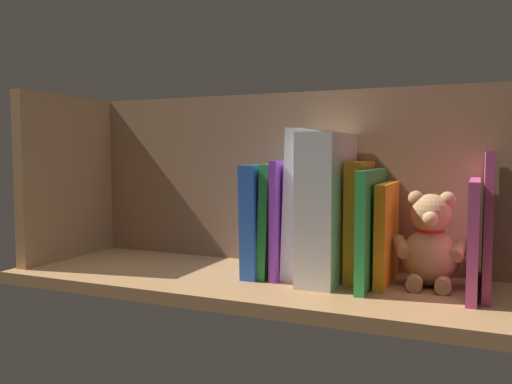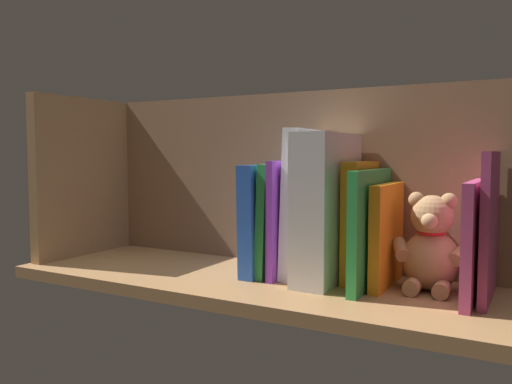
% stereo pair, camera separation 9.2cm
% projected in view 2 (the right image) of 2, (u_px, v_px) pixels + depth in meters
% --- Properties ---
extents(ground_plane, '(0.91, 0.32, 0.02)m').
position_uv_depth(ground_plane, '(256.00, 282.00, 0.94)').
color(ground_plane, '#A87A4C').
extents(shelf_back_panel, '(0.91, 0.02, 0.34)m').
position_uv_depth(shelf_back_panel, '(289.00, 179.00, 1.04)').
color(shelf_back_panel, '#8C6546').
rests_on(shelf_back_panel, ground_plane).
extents(shelf_side_divider, '(0.02, 0.26, 0.34)m').
position_uv_depth(shelf_side_divider, '(83.00, 177.00, 1.13)').
color(shelf_side_divider, '#A87A4C').
rests_on(shelf_side_divider, ground_plane).
extents(book_0, '(0.01, 0.17, 0.22)m').
position_uv_depth(book_0, '(489.00, 226.00, 0.78)').
color(book_0, '#B23F72').
rests_on(book_0, ground_plane).
extents(book_1, '(0.02, 0.19, 0.18)m').
position_uv_depth(book_1, '(474.00, 240.00, 0.78)').
color(book_1, '#B23F72').
rests_on(book_1, ground_plane).
extents(teddy_bear, '(0.13, 0.10, 0.16)m').
position_uv_depth(teddy_bear, '(431.00, 248.00, 0.83)').
color(teddy_bear, tan).
rests_on(teddy_bear, ground_plane).
extents(book_2, '(0.02, 0.15, 0.17)m').
position_uv_depth(book_2, '(387.00, 235.00, 0.86)').
color(book_2, orange).
rests_on(book_2, ground_plane).
extents(book_3, '(0.02, 0.19, 0.19)m').
position_uv_depth(book_3, '(370.00, 229.00, 0.86)').
color(book_3, green).
rests_on(book_3, ground_plane).
extents(book_4, '(0.03, 0.13, 0.21)m').
position_uv_depth(book_4, '(360.00, 222.00, 0.90)').
color(book_4, orange).
rests_on(book_4, ground_plane).
extents(dictionary_thick_white, '(0.06, 0.18, 0.26)m').
position_uv_depth(dictionary_thick_white, '(327.00, 208.00, 0.89)').
color(dictionary_thick_white, silver).
rests_on(dictionary_thick_white, ground_plane).
extents(book_5, '(0.04, 0.14, 0.27)m').
position_uv_depth(book_5, '(305.00, 203.00, 0.94)').
color(book_5, silver).
rests_on(book_5, ground_plane).
extents(book_6, '(0.01, 0.16, 0.21)m').
position_uv_depth(book_6, '(289.00, 218.00, 0.94)').
color(book_6, purple).
rests_on(book_6, ground_plane).
extents(book_7, '(0.02, 0.16, 0.20)m').
position_uv_depth(book_7, '(280.00, 219.00, 0.96)').
color(book_7, green).
rests_on(book_7, ground_plane).
extents(book_8, '(0.03, 0.17, 0.20)m').
position_uv_depth(book_8, '(265.00, 218.00, 0.97)').
color(book_8, blue).
rests_on(book_8, ground_plane).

